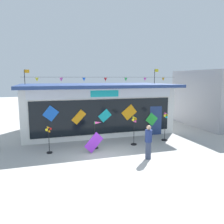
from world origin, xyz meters
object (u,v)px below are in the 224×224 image
at_px(kite_shop_building, 96,107).
at_px(display_kite_on_ground, 94,143).
at_px(wind_spinner_center_right, 165,124).
at_px(person_mid_plaza, 148,142).
at_px(wind_spinner_center_left, 134,126).
at_px(wind_spinner_left, 96,134).
at_px(wind_spinner_far_left, 49,137).

height_order(kite_shop_building, display_kite_on_ground, kite_shop_building).
relative_size(wind_spinner_center_right, person_mid_plaza, 1.08).
height_order(wind_spinner_center_right, display_kite_on_ground, wind_spinner_center_right).
xyz_separation_m(kite_shop_building, person_mid_plaza, (1.05, -6.62, -0.92)).
bearing_deg(wind_spinner_center_right, display_kite_on_ground, -169.39).
relative_size(kite_shop_building, wind_spinner_center_left, 6.10).
height_order(wind_spinner_left, wind_spinner_center_right, wind_spinner_center_right).
bearing_deg(person_mid_plaza, kite_shop_building, 143.84).
bearing_deg(wind_spinner_far_left, wind_spinner_left, 2.19).
relative_size(wind_spinner_center_left, display_kite_on_ground, 1.73).
relative_size(wind_spinner_far_left, person_mid_plaza, 0.87).
distance_m(kite_shop_building, display_kite_on_ground, 5.20).
xyz_separation_m(wind_spinner_left, wind_spinner_center_left, (2.26, -0.05, 0.28)).
relative_size(wind_spinner_center_left, wind_spinner_center_right, 0.96).
relative_size(wind_spinner_center_left, person_mid_plaza, 1.03).
distance_m(wind_spinner_center_left, wind_spinner_center_right, 2.25).
height_order(wind_spinner_far_left, wind_spinner_center_left, wind_spinner_center_left).
height_order(wind_spinner_far_left, person_mid_plaza, person_mid_plaza).
distance_m(kite_shop_building, wind_spinner_center_right, 5.37).
bearing_deg(wind_spinner_center_right, kite_shop_building, 131.42).
distance_m(wind_spinner_center_right, display_kite_on_ground, 4.92).
distance_m(wind_spinner_far_left, wind_spinner_center_left, 4.84).
bearing_deg(wind_spinner_center_right, wind_spinner_far_left, -177.33).
relative_size(kite_shop_building, person_mid_plaza, 6.30).
relative_size(wind_spinner_left, display_kite_on_ground, 1.55).
bearing_deg(wind_spinner_far_left, wind_spinner_center_right, 2.67).
distance_m(wind_spinner_left, wind_spinner_center_left, 2.28).
bearing_deg(kite_shop_building, wind_spinner_center_right, -48.58).
xyz_separation_m(wind_spinner_far_left, person_mid_plaza, (4.60, -2.29, -0.05)).
distance_m(wind_spinner_far_left, person_mid_plaza, 5.14).
bearing_deg(kite_shop_building, wind_spinner_left, -103.00).
relative_size(wind_spinner_left, wind_spinner_center_left, 0.89).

